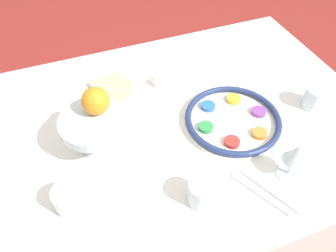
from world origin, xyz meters
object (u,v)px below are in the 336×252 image
(orange_fruit, at_px, (96,101))
(bread_plate, at_px, (111,88))
(cup_near, at_px, (315,98))
(cup_far, at_px, (69,200))
(seder_plate, at_px, (233,120))
(cup_mid, at_px, (202,192))
(napkin_roll, at_px, (171,71))
(fruit_stand, at_px, (94,125))
(wine_glass, at_px, (296,155))

(orange_fruit, distance_m, bread_plate, 0.28)
(orange_fruit, distance_m, cup_near, 0.72)
(cup_near, distance_m, cup_far, 0.84)
(seder_plate, relative_size, cup_mid, 4.08)
(cup_near, bearing_deg, napkin_roll, -40.06)
(seder_plate, distance_m, orange_fruit, 0.44)
(seder_plate, distance_m, cup_near, 0.30)
(orange_fruit, height_order, cup_near, orange_fruit)
(cup_mid, bearing_deg, fruit_stand, -52.30)
(orange_fruit, height_order, cup_far, orange_fruit)
(napkin_roll, bearing_deg, cup_near, 139.94)
(seder_plate, xyz_separation_m, fruit_stand, (0.43, -0.06, 0.08))
(fruit_stand, bearing_deg, napkin_roll, -143.32)
(cup_far, bearing_deg, cup_near, -173.72)
(fruit_stand, xyz_separation_m, cup_mid, (-0.21, 0.28, -0.06))
(orange_fruit, bearing_deg, cup_far, 55.92)
(wine_glass, height_order, napkin_roll, wine_glass)
(orange_fruit, bearing_deg, seder_plate, 168.79)
(seder_plate, distance_m, cup_mid, 0.31)
(seder_plate, height_order, fruit_stand, fruit_stand)
(napkin_roll, height_order, cup_near, cup_near)
(cup_near, height_order, cup_far, same)
(wine_glass, height_order, fruit_stand, same)
(fruit_stand, height_order, cup_far, fruit_stand)
(fruit_stand, relative_size, cup_near, 2.57)
(bread_plate, bearing_deg, fruit_stand, 68.08)
(napkin_roll, bearing_deg, cup_far, 43.33)
(wine_glass, relative_size, napkin_roll, 0.69)
(wine_glass, distance_m, cup_near, 0.32)
(fruit_stand, xyz_separation_m, napkin_roll, (-0.33, -0.25, -0.08))
(bread_plate, bearing_deg, orange_fruit, 70.35)
(napkin_roll, distance_m, cup_mid, 0.54)
(cup_near, distance_m, cup_mid, 0.55)
(seder_plate, xyz_separation_m, cup_mid, (0.21, 0.22, 0.02))
(wine_glass, height_order, bread_plate, wine_glass)
(fruit_stand, xyz_separation_m, bread_plate, (-0.10, -0.25, -0.09))
(bread_plate, height_order, napkin_roll, napkin_roll)
(bread_plate, height_order, cup_far, cup_far)
(fruit_stand, xyz_separation_m, cup_near, (-0.72, 0.08, -0.06))
(napkin_roll, xyz_separation_m, cup_far, (0.45, 0.42, 0.02))
(orange_fruit, height_order, bread_plate, orange_fruit)
(bread_plate, bearing_deg, cup_mid, 102.45)
(fruit_stand, distance_m, napkin_roll, 0.42)
(napkin_roll, bearing_deg, fruit_stand, 36.68)
(cup_mid, bearing_deg, napkin_roll, -102.67)
(cup_far, bearing_deg, bread_plate, -116.97)
(cup_far, bearing_deg, napkin_roll, -136.67)
(cup_near, bearing_deg, orange_fruit, -8.66)
(orange_fruit, bearing_deg, fruit_stand, 51.33)
(cup_mid, bearing_deg, orange_fruit, -57.30)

